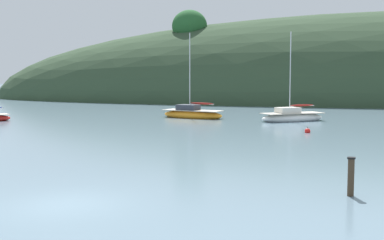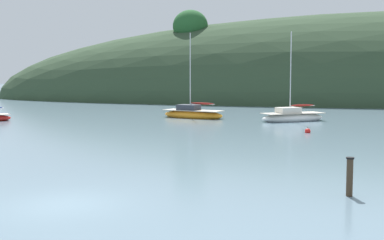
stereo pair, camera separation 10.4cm
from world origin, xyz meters
The scene contains 5 objects.
ground_plane centered at (0.00, 0.00, 0.00)m, with size 400.00×400.00×0.00m, color slate.
sailboat_grey_yawl centered at (6.76, 34.03, 0.41)m, with size 6.75×5.61×8.82m.
sailboat_cream_ketch centered at (-3.46, 35.45, 0.41)m, with size 7.16×4.25×9.00m.
mooring_buoy_inner centered at (8.23, 24.20, 0.12)m, with size 0.44×0.44×0.54m.
jetty_piling centered at (9.78, 3.44, 0.75)m, with size 0.30×0.30×1.46m.
Camera 2 is at (8.23, -16.06, 4.52)m, focal length 47.81 mm.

